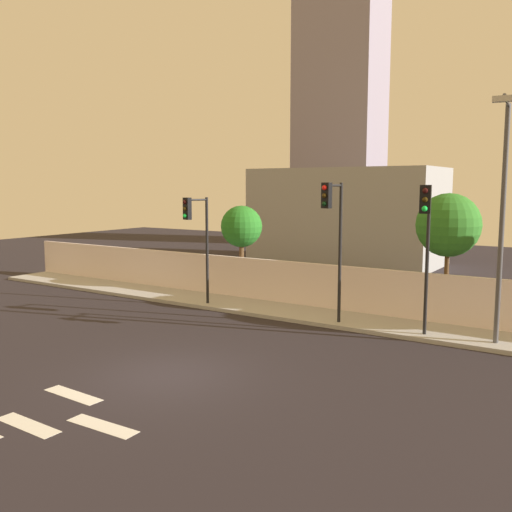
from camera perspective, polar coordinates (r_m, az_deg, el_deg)
The scene contains 12 objects.
ground_plane at distance 15.88m, azimuth -9.01°, elevation -11.86°, with size 80.00×80.00×0.00m, color black.
sidewalk at distance 22.37m, azimuth 5.26°, elevation -5.98°, with size 36.00×2.40×0.15m, color #A6A6A6.
perimeter_wall at distance 23.30m, azimuth 6.77°, elevation -3.03°, with size 36.00×0.18×1.80m, color silver.
crosswalk_marking at distance 13.55m, azimuth -22.07°, elevation -15.71°, with size 4.00×3.91×0.01m.
traffic_light_left at distance 23.40m, azimuth -6.11°, elevation 2.96°, with size 0.47×1.26×4.53m.
traffic_light_center at distance 20.19m, azimuth 7.84°, elevation 3.37°, with size 0.45×1.05×5.12m.
traffic_light_right at distance 18.92m, azimuth 16.94°, elevation 2.73°, with size 0.39×1.22×5.03m.
street_lamp_curbside at distance 18.80m, azimuth 23.80°, elevation 4.82°, with size 0.62×2.34×7.49m.
roadside_tree_leftmost at distance 26.59m, azimuth -1.49°, elevation 2.96°, with size 1.97×1.97×4.22m.
roadside_tree_midleft at distance 22.56m, azimuth 19.00°, elevation 2.96°, with size 2.43×2.43×4.88m.
low_building_distant at distance 37.88m, azimuth 9.19°, elevation 4.03°, with size 12.15×6.00×6.29m, color #9A9A9A.
tower_on_skyline at distance 51.71m, azimuth 8.52°, elevation 14.35°, with size 7.22×5.00×23.39m, color gray.
Camera 1 is at (10.13, -11.09, 5.15)m, focal length 39.29 mm.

